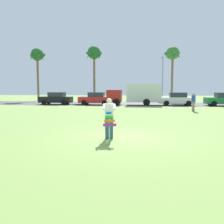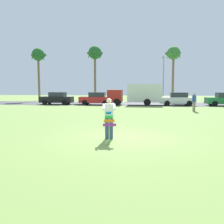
{
  "view_description": "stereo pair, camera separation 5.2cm",
  "coord_description": "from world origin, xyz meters",
  "px_view_note": "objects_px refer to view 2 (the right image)",
  "views": [
    {
      "loc": [
        0.84,
        -10.42,
        2.16
      ],
      "look_at": [
        -0.53,
        0.78,
        1.05
      ],
      "focal_mm": 39.44,
      "sensor_mm": 36.0,
      "label": 1
    },
    {
      "loc": [
        0.89,
        -10.42,
        2.16
      ],
      "look_at": [
        -0.53,
        0.78,
        1.05
      ],
      "focal_mm": 39.44,
      "sensor_mm": 36.0,
      "label": 2
    }
  ],
  "objects_px": {
    "kite_held": "(109,122)",
    "palm_tree_right_near": "(95,55)",
    "person_kite_flyer": "(109,117)",
    "parked_car_white": "(178,99)",
    "palm_tree_left_near": "(38,57)",
    "parked_car_black": "(57,99)",
    "person_walker_near": "(194,101)",
    "parked_truck_red_cab": "(138,94)",
    "palm_tree_centre_far": "(173,55)",
    "parked_car_red": "(96,99)",
    "parked_car_green": "(224,99)",
    "streetlight_pole": "(163,76)"
  },
  "relations": [
    {
      "from": "kite_held",
      "to": "person_walker_near",
      "type": "height_order",
      "value": "person_walker_near"
    },
    {
      "from": "person_kite_flyer",
      "to": "parked_truck_red_cab",
      "type": "distance_m",
      "value": 20.83
    },
    {
      "from": "palm_tree_right_near",
      "to": "person_walker_near",
      "type": "height_order",
      "value": "palm_tree_right_near"
    },
    {
      "from": "person_kite_flyer",
      "to": "kite_held",
      "type": "relative_size",
      "value": 1.43
    },
    {
      "from": "parked_truck_red_cab",
      "to": "parked_car_white",
      "type": "distance_m",
      "value": 4.92
    },
    {
      "from": "palm_tree_right_near",
      "to": "streetlight_pole",
      "type": "relative_size",
      "value": 1.26
    },
    {
      "from": "parked_truck_red_cab",
      "to": "parked_car_green",
      "type": "xyz_separation_m",
      "value": [
        10.36,
        0.0,
        -0.64
      ]
    },
    {
      "from": "parked_truck_red_cab",
      "to": "kite_held",
      "type": "bearing_deg",
      "value": -91.66
    },
    {
      "from": "parked_car_red",
      "to": "person_walker_near",
      "type": "distance_m",
      "value": 13.1
    },
    {
      "from": "streetlight_pole",
      "to": "palm_tree_right_near",
      "type": "bearing_deg",
      "value": 174.07
    },
    {
      "from": "kite_held",
      "to": "palm_tree_centre_far",
      "type": "distance_m",
      "value": 32.99
    },
    {
      "from": "parked_truck_red_cab",
      "to": "parked_car_white",
      "type": "height_order",
      "value": "parked_truck_red_cab"
    },
    {
      "from": "palm_tree_centre_far",
      "to": "streetlight_pole",
      "type": "relative_size",
      "value": 1.26
    },
    {
      "from": "palm_tree_right_near",
      "to": "palm_tree_centre_far",
      "type": "relative_size",
      "value": 1.01
    },
    {
      "from": "kite_held",
      "to": "parked_car_black",
      "type": "height_order",
      "value": "parked_car_black"
    },
    {
      "from": "person_kite_flyer",
      "to": "parked_car_black",
      "type": "distance_m",
      "value": 23.01
    },
    {
      "from": "palm_tree_centre_far",
      "to": "person_walker_near",
      "type": "bearing_deg",
      "value": -90.34
    },
    {
      "from": "parked_car_white",
      "to": "parked_truck_red_cab",
      "type": "bearing_deg",
      "value": -180.0
    },
    {
      "from": "person_kite_flyer",
      "to": "parked_car_red",
      "type": "bearing_deg",
      "value": 102.33
    },
    {
      "from": "parked_car_red",
      "to": "kite_held",
      "type": "bearing_deg",
      "value": -77.81
    },
    {
      "from": "palm_tree_centre_far",
      "to": "person_walker_near",
      "type": "height_order",
      "value": "palm_tree_centre_far"
    },
    {
      "from": "person_kite_flyer",
      "to": "parked_car_red",
      "type": "distance_m",
      "value": 21.31
    },
    {
      "from": "parked_car_black",
      "to": "palm_tree_right_near",
      "type": "height_order",
      "value": "palm_tree_right_near"
    },
    {
      "from": "kite_held",
      "to": "palm_tree_right_near",
      "type": "distance_m",
      "value": 31.46
    },
    {
      "from": "streetlight_pole",
      "to": "parked_truck_red_cab",
      "type": "bearing_deg",
      "value": -116.48
    },
    {
      "from": "kite_held",
      "to": "parked_car_white",
      "type": "distance_m",
      "value": 22.27
    },
    {
      "from": "kite_held",
      "to": "palm_tree_right_near",
      "type": "xyz_separation_m",
      "value": [
        -6.48,
        30.08,
        6.58
      ]
    },
    {
      "from": "parked_car_black",
      "to": "palm_tree_left_near",
      "type": "height_order",
      "value": "palm_tree_left_near"
    },
    {
      "from": "person_kite_flyer",
      "to": "parked_car_white",
      "type": "height_order",
      "value": "person_kite_flyer"
    },
    {
      "from": "kite_held",
      "to": "palm_tree_left_near",
      "type": "xyz_separation_m",
      "value": [
        -16.22,
        30.51,
        6.51
      ]
    },
    {
      "from": "person_kite_flyer",
      "to": "palm_tree_centre_far",
      "type": "distance_m",
      "value": 32.24
    },
    {
      "from": "parked_car_red",
      "to": "palm_tree_right_near",
      "type": "height_order",
      "value": "palm_tree_right_near"
    },
    {
      "from": "streetlight_pole",
      "to": "person_kite_flyer",
      "type": "bearing_deg",
      "value": -98.9
    },
    {
      "from": "parked_car_black",
      "to": "parked_car_white",
      "type": "distance_m",
      "value": 15.42
    },
    {
      "from": "palm_tree_right_near",
      "to": "person_walker_near",
      "type": "xyz_separation_m",
      "value": [
        12.43,
        -16.16,
        -6.48
      ]
    },
    {
      "from": "parked_car_green",
      "to": "palm_tree_right_near",
      "type": "distance_m",
      "value": 20.52
    },
    {
      "from": "palm_tree_centre_far",
      "to": "parked_truck_red_cab",
      "type": "bearing_deg",
      "value": -118.1
    },
    {
      "from": "palm_tree_centre_far",
      "to": "parked_car_black",
      "type": "bearing_deg",
      "value": -147.5
    },
    {
      "from": "parked_car_white",
      "to": "parked_car_black",
      "type": "bearing_deg",
      "value": -180.0
    },
    {
      "from": "person_walker_near",
      "to": "streetlight_pole",
      "type": "bearing_deg",
      "value": 96.28
    },
    {
      "from": "parked_car_white",
      "to": "palm_tree_left_near",
      "type": "bearing_deg",
      "value": 157.66
    },
    {
      "from": "parked_car_red",
      "to": "palm_tree_centre_far",
      "type": "relative_size",
      "value": 0.48
    },
    {
      "from": "palm_tree_left_near",
      "to": "streetlight_pole",
      "type": "height_order",
      "value": "palm_tree_left_near"
    },
    {
      "from": "parked_car_black",
      "to": "person_walker_near",
      "type": "distance_m",
      "value": 17.62
    },
    {
      "from": "palm_tree_right_near",
      "to": "parked_car_white",
      "type": "bearing_deg",
      "value": -35.34
    },
    {
      "from": "parked_car_red",
      "to": "parked_truck_red_cab",
      "type": "height_order",
      "value": "parked_truck_red_cab"
    },
    {
      "from": "palm_tree_left_near",
      "to": "parked_car_red",
      "type": "bearing_deg",
      "value": -37.69
    },
    {
      "from": "parked_truck_red_cab",
      "to": "person_kite_flyer",
      "type": "bearing_deg",
      "value": -92.04
    },
    {
      "from": "parked_truck_red_cab",
      "to": "parked_car_red",
      "type": "bearing_deg",
      "value": -180.0
    },
    {
      "from": "palm_tree_left_near",
      "to": "person_walker_near",
      "type": "relative_size",
      "value": 5.07
    }
  ]
}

